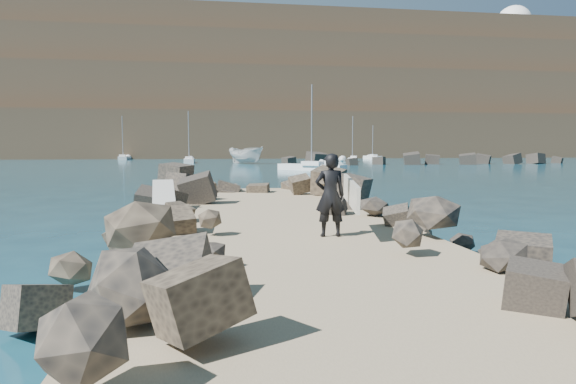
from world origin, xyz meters
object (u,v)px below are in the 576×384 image
Objects in this scene: radome at (514,29)px; sailboat_e at (123,158)px; boat_imported at (246,155)px; surfer_with_board at (333,195)px; surfboard_resting at (164,197)px.

radome is 2.35× the size of sailboat_e.
sailboat_e is at bearing -149.58° from radome.
boat_imported reaches higher than surfer_with_board.
sailboat_e is (-14.25, 82.59, -0.69)m from surfboard_resting.
radome is at bearing 49.76° from surfboard_resting.
surfboard_resting is 0.13× the size of radome.
radome reaches higher than surfboard_resting.
radome is at bearing 2.32° from boat_imported.
sailboat_e reaches higher than surfer_with_board.
surfer_with_board is at bearing -78.29° from sailboat_e.
surfboard_resting is 6.02m from surfer_with_board.
surfboard_resting is 191.81m from radome.
surfboard_resting is 59.16m from boat_imported.
boat_imported is at bearing 78.14° from surfboard_resting.
radome reaches higher than boat_imported.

